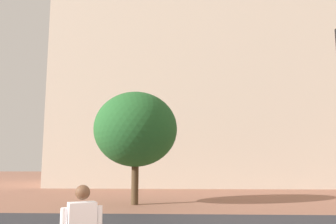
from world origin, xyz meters
TOP-DOWN VIEW (x-y plane):
  - ground_plane at (0.00, 10.00)m, footprint 120.00×120.00m
  - landmark_building at (1.86, 28.82)m, footprint 26.04×12.08m
  - tree_curb_far at (-2.14, 13.26)m, footprint 4.17×4.17m

SIDE VIEW (x-z plane):
  - ground_plane at x=0.00m, z-range 0.00..0.00m
  - tree_curb_far at x=-2.14m, z-range 0.90..6.48m
  - landmark_building at x=1.86m, z-range -7.66..31.47m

